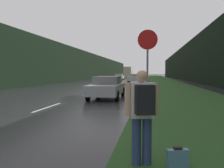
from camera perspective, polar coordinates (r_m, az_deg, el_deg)
The scene contains 14 objects.
grass_verge at distance 41.72m, azimuth 12.33°, elevation 0.45°, with size 6.00×240.00×0.02m, color #26471E.
lane_stripe_b at distance 11.57m, azimuth -15.25°, elevation -5.42°, with size 0.12×3.00×0.01m, color silver.
lane_stripe_c at distance 18.13m, azimuth -6.04°, elevation -2.42°, with size 0.12×3.00×0.01m, color silver.
lane_stripe_d at distance 24.93m, azimuth -1.80°, elevation -1.00°, with size 0.12×3.00×0.01m, color silver.
lane_stripe_e at distance 31.82m, azimuth 0.61°, elevation -0.19°, with size 0.12×3.00×0.01m, color silver.
treeline_far_side at distance 53.72m, azimuth -6.76°, elevation 4.32°, with size 2.00×140.00×6.27m, color black.
treeline_near_side at distance 52.33m, azimuth 18.38°, elevation 5.02°, with size 2.00×140.00×7.69m, color black.
stop_sign at distance 8.65m, azimuth 8.52°, elevation 4.87°, with size 0.71×0.07×3.17m.
hitchhiker_with_backpack at distance 4.12m, azimuth 7.32°, elevation -6.59°, with size 0.56×0.48×1.67m.
suitcase at distance 4.36m, azimuth 15.53°, elevation -16.88°, with size 0.39×0.22×0.37m.
car_passing_near at distance 15.18m, azimuth -1.22°, elevation -0.75°, with size 1.93×4.66×1.39m.
car_passing_far at distance 40.30m, azimuth 5.32°, elevation 1.42°, with size 1.99×4.19×1.43m.
car_oncoming at distance 51.93m, azimuth 1.74°, elevation 1.71°, with size 1.89×4.59×1.37m.
delivery_truck at distance 73.94m, azimuth 3.98°, elevation 2.86°, with size 2.39×8.81×3.39m.
Camera 1 is at (4.76, -1.62, 1.62)m, focal length 38.00 mm.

